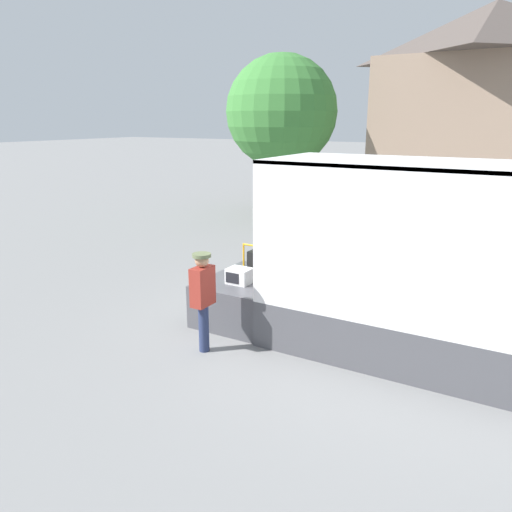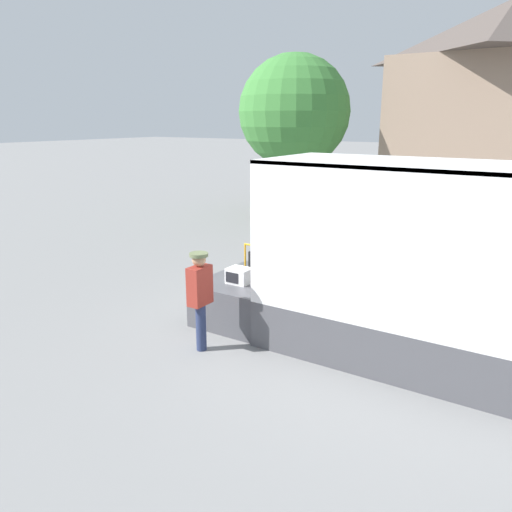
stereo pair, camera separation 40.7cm
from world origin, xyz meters
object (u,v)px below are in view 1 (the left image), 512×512
Objects in this scene: microwave at (239,276)px; portable_generator at (265,262)px; worker_person at (203,292)px; box_truck at (501,320)px; street_tree at (282,112)px.

portable_generator is at bearing 83.75° from microwave.
worker_person is (0.10, -1.33, 0.10)m from microwave.
worker_person reaches higher than portable_generator.
street_tree is (-9.19, 10.23, 3.30)m from box_truck.
worker_person is 13.19m from street_tree.
street_tree is (-4.61, 10.59, 3.22)m from microwave.
box_truck is at bearing -6.25° from portable_generator.
street_tree is (-4.70, 9.74, 3.13)m from portable_generator.
box_truck is 4.52m from portable_generator.
street_tree is at bearing 113.51° from microwave.
worker_person is (-4.48, -1.70, 0.18)m from box_truck.
portable_generator is at bearing 173.75° from box_truck.
microwave is at bearing -96.25° from portable_generator.
box_truck reaches higher than worker_person.
street_tree is at bearing 111.54° from worker_person.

